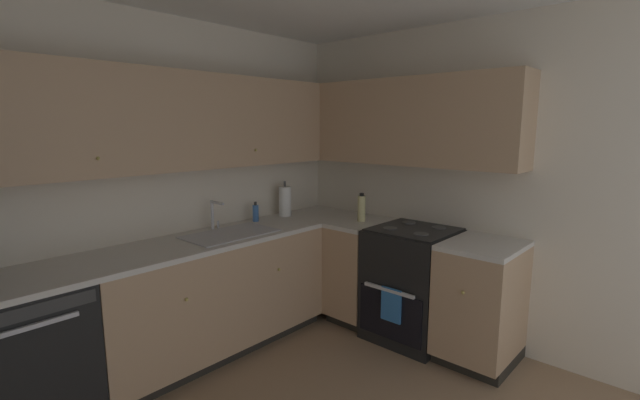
{
  "coord_description": "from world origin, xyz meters",
  "views": [
    {
      "loc": [
        -1.38,
        -1.26,
        1.71
      ],
      "look_at": [
        1.01,
        0.9,
        1.16
      ],
      "focal_mm": 24.58,
      "sensor_mm": 36.0,
      "label": 1
    }
  ],
  "objects_px": {
    "dishwasher": "(27,359)",
    "oven_range": "(412,283)",
    "oil_bottle": "(362,208)",
    "paper_towel_roll": "(285,201)",
    "soap_bottle": "(256,213)"
  },
  "relations": [
    {
      "from": "dishwasher",
      "to": "soap_bottle",
      "type": "bearing_deg",
      "value": 5.75
    },
    {
      "from": "dishwasher",
      "to": "oil_bottle",
      "type": "bearing_deg",
      "value": -11.46
    },
    {
      "from": "soap_bottle",
      "to": "oil_bottle",
      "type": "bearing_deg",
      "value": -47.24
    },
    {
      "from": "soap_bottle",
      "to": "oil_bottle",
      "type": "height_order",
      "value": "oil_bottle"
    },
    {
      "from": "soap_bottle",
      "to": "oil_bottle",
      "type": "xyz_separation_m",
      "value": [
        0.62,
        -0.67,
        0.04
      ]
    },
    {
      "from": "oven_range",
      "to": "soap_bottle",
      "type": "xyz_separation_m",
      "value": [
        -0.64,
        1.18,
        0.51
      ]
    },
    {
      "from": "dishwasher",
      "to": "paper_towel_roll",
      "type": "relative_size",
      "value": 2.6
    },
    {
      "from": "oven_range",
      "to": "oil_bottle",
      "type": "relative_size",
      "value": 4.26
    },
    {
      "from": "oil_bottle",
      "to": "dishwasher",
      "type": "bearing_deg",
      "value": 168.54
    },
    {
      "from": "oil_bottle",
      "to": "oven_range",
      "type": "bearing_deg",
      "value": -87.93
    },
    {
      "from": "dishwasher",
      "to": "oven_range",
      "type": "relative_size",
      "value": 0.82
    },
    {
      "from": "paper_towel_roll",
      "to": "oil_bottle",
      "type": "relative_size",
      "value": 1.35
    },
    {
      "from": "paper_towel_roll",
      "to": "oil_bottle",
      "type": "xyz_separation_m",
      "value": [
        0.29,
        -0.65,
        -0.02
      ]
    },
    {
      "from": "dishwasher",
      "to": "oven_range",
      "type": "xyz_separation_m",
      "value": [
        2.43,
        -1.0,
        0.02
      ]
    },
    {
      "from": "soap_bottle",
      "to": "paper_towel_roll",
      "type": "distance_m",
      "value": 0.33
    }
  ]
}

